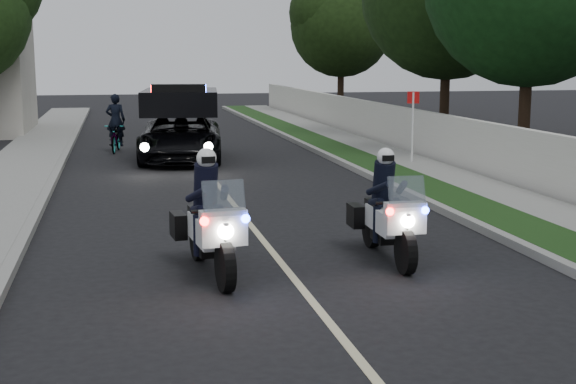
# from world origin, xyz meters

# --- Properties ---
(ground) EXTENTS (120.00, 120.00, 0.00)m
(ground) POSITION_xyz_m (0.00, 0.00, 0.00)
(ground) COLOR black
(ground) RESTS_ON ground
(curb_right) EXTENTS (0.20, 60.00, 0.15)m
(curb_right) POSITION_xyz_m (4.10, 10.00, 0.07)
(curb_right) COLOR gray
(curb_right) RESTS_ON ground
(grass_verge) EXTENTS (1.20, 60.00, 0.16)m
(grass_verge) POSITION_xyz_m (4.80, 10.00, 0.08)
(grass_verge) COLOR #193814
(grass_verge) RESTS_ON ground
(sidewalk_right) EXTENTS (1.40, 60.00, 0.16)m
(sidewalk_right) POSITION_xyz_m (6.10, 10.00, 0.08)
(sidewalk_right) COLOR gray
(sidewalk_right) RESTS_ON ground
(property_wall) EXTENTS (0.22, 60.00, 1.50)m
(property_wall) POSITION_xyz_m (7.10, 10.00, 0.75)
(property_wall) COLOR beige
(property_wall) RESTS_ON ground
(curb_left) EXTENTS (0.20, 60.00, 0.15)m
(curb_left) POSITION_xyz_m (-4.10, 10.00, 0.07)
(curb_left) COLOR gray
(curb_left) RESTS_ON ground
(lane_marking) EXTENTS (0.12, 50.00, 0.01)m
(lane_marking) POSITION_xyz_m (0.00, 10.00, 0.00)
(lane_marking) COLOR #BFB78C
(lane_marking) RESTS_ON ground
(police_moto_left) EXTENTS (1.00, 2.28, 1.88)m
(police_moto_left) POSITION_xyz_m (-1.16, 2.27, 0.00)
(police_moto_left) COLOR silver
(police_moto_left) RESTS_ON ground
(police_moto_right) EXTENTS (0.78, 2.12, 1.79)m
(police_moto_right) POSITION_xyz_m (1.70, 2.55, 0.00)
(police_moto_right) COLOR silver
(police_moto_right) RESTS_ON ground
(police_suv) EXTENTS (3.03, 5.52, 2.57)m
(police_suv) POSITION_xyz_m (-0.51, 15.50, 0.00)
(police_suv) COLOR black
(police_suv) RESTS_ON ground
(bicycle) EXTENTS (0.85, 1.86, 0.94)m
(bicycle) POSITION_xyz_m (-2.48, 18.16, 0.00)
(bicycle) COLOR black
(bicycle) RESTS_ON ground
(cyclist) EXTENTS (0.68, 0.50, 1.77)m
(cyclist) POSITION_xyz_m (-2.48, 18.16, 0.00)
(cyclist) COLOR black
(cyclist) RESTS_ON ground
(sign_post) EXTENTS (0.45, 0.45, 2.28)m
(sign_post) POSITION_xyz_m (6.00, 12.63, 0.00)
(sign_post) COLOR #AB0F0C
(sign_post) RESTS_ON ground
(tree_right_b) EXTENTS (7.67, 7.67, 10.55)m
(tree_right_b) POSITION_xyz_m (9.66, 12.81, 0.00)
(tree_right_b) COLOR #133A13
(tree_right_b) RESTS_ON ground
(tree_right_d) EXTENTS (8.56, 8.56, 10.75)m
(tree_right_d) POSITION_xyz_m (9.72, 18.97, 0.00)
(tree_right_d) COLOR #1B3712
(tree_right_d) RESTS_ON ground
(tree_right_e) EXTENTS (5.83, 5.83, 9.46)m
(tree_right_e) POSITION_xyz_m (9.91, 33.87, 0.00)
(tree_right_e) COLOR black
(tree_right_e) RESTS_ON ground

